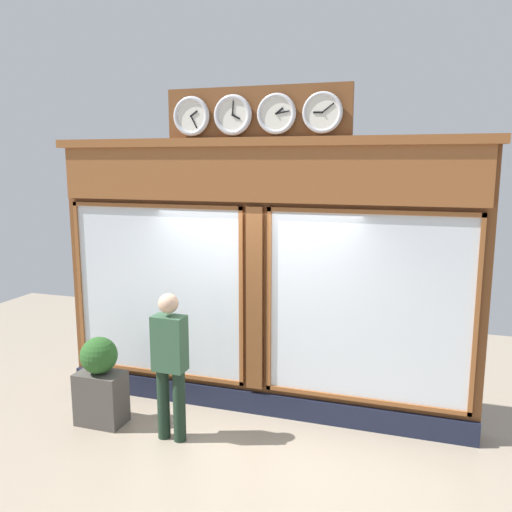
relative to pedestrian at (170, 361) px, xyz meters
name	(u,v)px	position (x,y,z in m)	size (l,w,h in m)	color
shop_facade	(259,275)	(-0.71, -1.02, 0.80)	(5.28, 0.42, 3.93)	brown
pedestrian	(170,361)	(0.00, 0.00, 0.00)	(0.37, 0.23, 1.69)	#1C2F21
planter_box	(101,398)	(0.97, -0.08, -0.61)	(0.56, 0.36, 0.63)	#4C4742
planter_shrub	(99,355)	(0.97, -0.08, -0.08)	(0.43, 0.43, 0.43)	#285623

